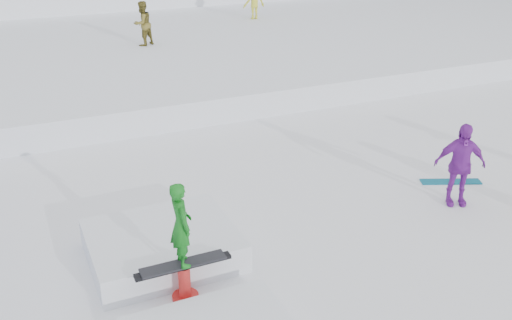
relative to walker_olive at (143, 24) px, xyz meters
name	(u,v)px	position (x,y,z in m)	size (l,w,h in m)	color
ground	(276,260)	(-1.38, -14.81, -1.67)	(120.00, 120.00, 0.00)	white
snow_midrise	(105,52)	(-1.38, 1.19, -1.27)	(50.00, 18.00, 0.80)	white
walker_olive	(143,24)	(0.00, 0.00, 0.00)	(0.84, 0.66, 1.74)	brown
walker_ygreen	(254,1)	(6.45, 3.55, -0.02)	(1.09, 0.63, 1.69)	gold
spectator_purple	(460,164)	(3.12, -14.44, -0.75)	(1.08, 0.45, 1.84)	purple
loose_board_teal	(451,182)	(3.77, -13.62, -1.65)	(1.40, 0.28, 0.03)	#0B5670
jib_rail_feature	(174,264)	(-3.24, -14.61, -1.36)	(2.60, 4.40, 2.11)	white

